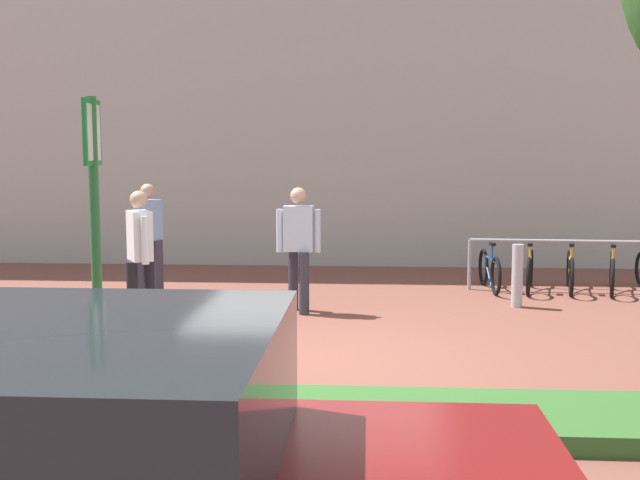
# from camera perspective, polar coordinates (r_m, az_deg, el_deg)

# --- Properties ---
(ground_plane) EXTENTS (60.00, 60.00, 0.00)m
(ground_plane) POSITION_cam_1_polar(r_m,az_deg,el_deg) (8.02, 0.17, -9.19)
(ground_plane) COLOR brown
(building_facade) EXTENTS (28.00, 1.20, 10.00)m
(building_facade) POSITION_cam_1_polar(r_m,az_deg,el_deg) (15.34, 1.96, 17.16)
(building_facade) COLOR #B2ADA3
(building_facade) RESTS_ON ground
(planter_strip) EXTENTS (7.00, 1.10, 0.16)m
(planter_strip) POSITION_cam_1_polar(r_m,az_deg,el_deg) (6.26, -4.02, -13.03)
(planter_strip) COLOR #336028
(planter_strip) RESTS_ON ground
(parking_sign_post) EXTENTS (0.08, 0.36, 2.62)m
(parking_sign_post) POSITION_cam_1_polar(r_m,az_deg,el_deg) (6.25, -16.70, 1.96)
(parking_sign_post) COLOR #2D7238
(parking_sign_post) RESTS_ON ground
(bike_at_sign) EXTENTS (1.66, 0.47, 0.86)m
(bike_at_sign) POSITION_cam_1_polar(r_m,az_deg,el_deg) (6.58, -16.73, -9.84)
(bike_at_sign) COLOR black
(bike_at_sign) RESTS_ON ground
(bike_rack_cluster) EXTENTS (3.21, 1.64, 0.83)m
(bike_rack_cluster) POSITION_cam_1_polar(r_m,az_deg,el_deg) (12.56, 18.44, -2.16)
(bike_rack_cluster) COLOR #99999E
(bike_rack_cluster) RESTS_ON ground
(bollard_steel) EXTENTS (0.16, 0.16, 0.90)m
(bollard_steel) POSITION_cam_1_polar(r_m,az_deg,el_deg) (11.06, 14.71, -2.64)
(bollard_steel) COLOR #ADADB2
(bollard_steel) RESTS_ON ground
(person_casual_tan) EXTENTS (0.61, 0.44, 1.72)m
(person_casual_tan) POSITION_cam_1_polar(r_m,az_deg,el_deg) (10.29, -1.64, -0.10)
(person_casual_tan) COLOR #2D2D38
(person_casual_tan) RESTS_ON ground
(person_shirt_blue) EXTENTS (0.40, 0.56, 1.72)m
(person_shirt_blue) POSITION_cam_1_polar(r_m,az_deg,el_deg) (11.85, -12.84, 0.62)
(person_shirt_blue) COLOR #383342
(person_shirt_blue) RESTS_ON ground
(person_shirt_white) EXTENTS (0.41, 0.54, 1.72)m
(person_shirt_white) POSITION_cam_1_polar(r_m,az_deg,el_deg) (9.65, -13.47, -0.72)
(person_shirt_white) COLOR black
(person_shirt_white) RESTS_ON ground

